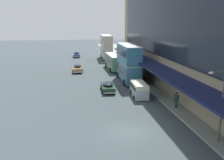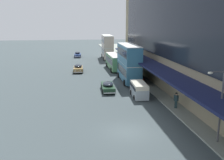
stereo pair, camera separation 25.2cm
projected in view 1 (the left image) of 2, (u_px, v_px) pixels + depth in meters
name	position (u px, v px, depth m)	size (l,w,h in m)	color
ground	(128.00, 132.00, 23.04)	(240.00, 240.00, 0.00)	#3B4649
transit_bus_kerbside_front	(114.00, 61.00, 52.45)	(2.99, 9.49, 3.18)	#518A57
transit_bus_kerbside_rear	(128.00, 62.00, 41.63)	(2.77, 9.21, 6.22)	teal
transit_bus_kerbside_far	(106.00, 46.00, 67.25)	(3.01, 9.53, 6.34)	beige
sedan_trailing_mid	(77.00, 54.00, 71.29)	(1.94, 5.05, 1.50)	navy
sedan_second_near	(108.00, 86.00, 36.35)	(1.95, 4.91, 1.42)	#1C3A25
sedan_oncoming_front	(78.00, 68.00, 50.22)	(2.04, 4.64, 1.51)	olive
vw_van	(139.00, 89.00, 33.60)	(2.06, 4.63, 1.96)	#ABB9C2
pedestrian_at_kerb	(176.00, 99.00, 28.74)	(0.44, 0.50, 1.86)	#1E3338
street_lamp	(220.00, 101.00, 20.03)	(1.50, 0.28, 6.09)	#4C4C51
fire_hydrant	(143.00, 81.00, 40.87)	(0.20, 0.40, 0.70)	red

